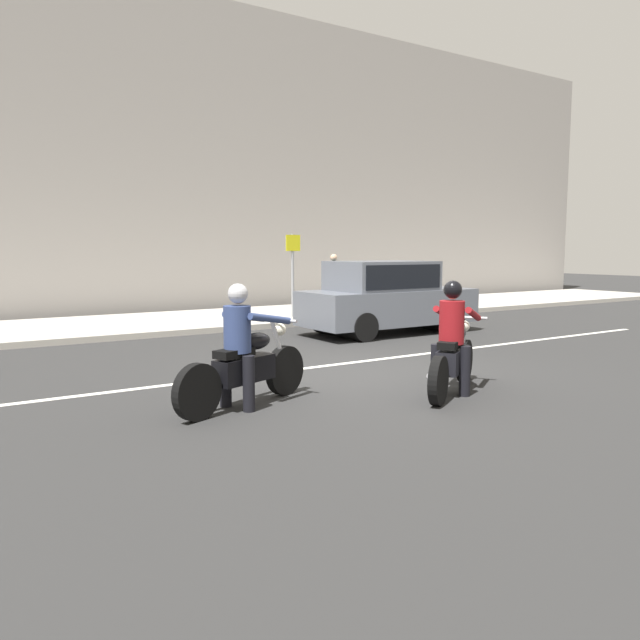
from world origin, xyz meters
TOP-DOWN VIEW (x-y plane):
  - ground_plane at (0.00, 0.00)m, footprint 80.00×80.00m
  - sidewalk_slab at (0.00, 8.00)m, footprint 40.00×4.40m
  - building_facade at (0.00, 11.40)m, footprint 40.00×1.40m
  - lane_marking_stripe at (-0.09, 0.90)m, footprint 18.00×0.14m
  - motorcycle_with_rider_denim_blue at (-2.52, -0.84)m, footprint 2.17×1.02m
  - motorcycle_with_rider_crimson at (0.27, -1.70)m, footprint 1.94×1.28m
  - parked_sedan_slate_gray at (3.33, 3.58)m, footprint 4.24×1.82m
  - street_sign_post at (2.70, 6.87)m, footprint 0.44×0.08m
  - pedestrian_bystander at (4.49, 7.50)m, footprint 0.34×0.34m

SIDE VIEW (x-z plane):
  - ground_plane at x=0.00m, z-range 0.00..0.00m
  - lane_marking_stripe at x=-0.09m, z-range 0.00..0.01m
  - sidewalk_slab at x=0.00m, z-range 0.00..0.14m
  - motorcycle_with_rider_crimson at x=0.27m, z-range -0.15..1.42m
  - motorcycle_with_rider_denim_blue at x=-2.52m, z-range -0.14..1.43m
  - parked_sedan_slate_gray at x=3.33m, z-range 0.02..1.74m
  - pedestrian_bystander at x=4.49m, z-range 0.28..2.00m
  - street_sign_post at x=2.70m, z-range 0.39..2.68m
  - building_facade at x=0.00m, z-range 0.00..9.75m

